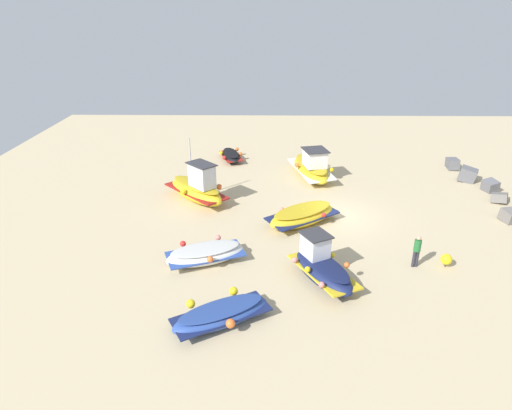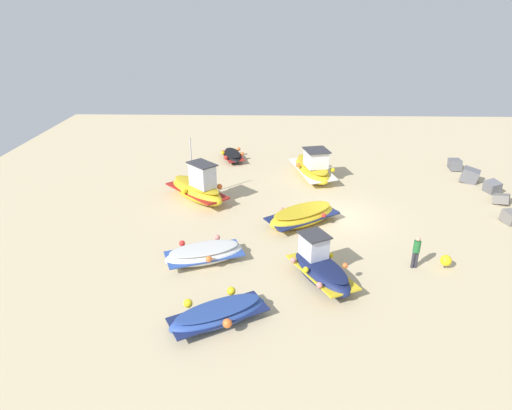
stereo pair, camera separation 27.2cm
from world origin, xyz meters
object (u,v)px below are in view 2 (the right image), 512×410
Objects in this scene: fishing_boat_1 at (232,156)px; fishing_boat_6 at (204,254)px; mooring_buoy_0 at (446,260)px; person_walking at (416,250)px; fishing_boat_0 at (218,314)px; fishing_boat_4 at (198,188)px; fishing_boat_2 at (320,268)px; fishing_boat_5 at (302,216)px; fishing_boat_3 at (313,167)px.

fishing_boat_1 is 0.84× the size of fishing_boat_6.
mooring_buoy_0 is (15.56, 11.13, 0.04)m from fishing_boat_1.
person_walking is at bearing -23.23° from fishing_boat_6.
fishing_boat_4 is at bearing 72.72° from fishing_boat_0.
fishing_boat_2 is 11.00m from fishing_boat_4.
fishing_boat_0 is at bearing 30.83° from fishing_boat_5.
fishing_boat_5 is (-5.62, -0.40, -0.17)m from fishing_boat_2.
fishing_boat_4 reaches higher than fishing_boat_2.
fishing_boat_4 is 7.36m from fishing_boat_6.
fishing_boat_4 is (-8.71, -6.71, 0.17)m from fishing_boat_2.
fishing_boat_3 is 13.18m from fishing_boat_6.
person_walking is 1.54m from mooring_buoy_0.
fishing_boat_5 is (3.09, 6.31, -0.35)m from fishing_boat_4.
fishing_boat_6 is at bearing -41.11° from fishing_boat_3.
fishing_boat_0 reaches higher than fishing_boat_1.
fishing_boat_1 is 7.04m from fishing_boat_3.
fishing_boat_2 is 0.90× the size of fishing_boat_5.
person_walking is at bearing 4.08° from fishing_boat_3.
fishing_boat_3 is at bearing 43.18° from fishing_boat_0.
fishing_boat_1 is 12.13m from fishing_boat_5.
mooring_buoy_0 is at bearing 10.20° from fishing_boat_3.
person_walking is at bearing -3.88° from fishing_boat_0.
fishing_boat_6 is 11.32m from mooring_buoy_0.
fishing_boat_3 reaches higher than fishing_boat_1.
fishing_boat_2 is 2.50× the size of person_walking.
fishing_boat_3 is at bearing -134.59° from fishing_boat_5.
fishing_boat_6 reaches higher than mooring_buoy_0.
mooring_buoy_0 is at bearing -7.12° from fishing_boat_0.
fishing_boat_1 is 17.55m from fishing_boat_2.
fishing_boat_5 is 6.82× the size of mooring_buoy_0.
fishing_boat_1 is at bearing -102.09° from fishing_boat_5.
person_walking is (-1.21, 4.52, 0.26)m from fishing_boat_2.
fishing_boat_4 reaches higher than mooring_buoy_0.
fishing_boat_1 is 0.76× the size of fishing_boat_5.
fishing_boat_6 is (11.63, -6.18, -0.31)m from fishing_boat_3.
fishing_boat_5 reaches higher than fishing_boat_1.
fishing_boat_4 is (-11.66, -2.50, 0.45)m from fishing_boat_0.
fishing_boat_2 is at bearing -16.76° from fishing_boat_3.
mooring_buoy_0 is at bearing -106.26° from fishing_boat_2.
fishing_boat_6 is at bearing 4.66° from fishing_boat_5.
fishing_boat_2 is 5.56m from fishing_boat_6.
fishing_boat_1 is 18.34m from person_walking.
fishing_boat_2 reaches higher than fishing_boat_6.
fishing_boat_2 is 5.64m from fishing_boat_5.
fishing_boat_4 is 13.51m from person_walking.
fishing_boat_3 reaches higher than fishing_boat_0.
fishing_boat_0 is 4.59m from fishing_boat_6.
fishing_boat_0 is 1.19× the size of fishing_boat_1.
fishing_boat_3 reaches higher than fishing_boat_6.
mooring_buoy_0 is at bearing 18.16° from fishing_boat_1.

